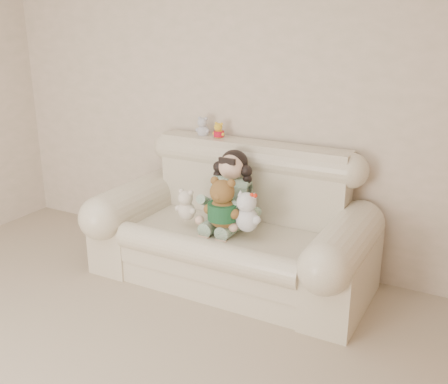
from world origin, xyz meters
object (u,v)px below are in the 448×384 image
cream_teddy (186,202)px  sofa (230,218)px  white_cat (247,208)px  brown_teddy (223,199)px  seated_child (232,188)px

cream_teddy → sofa: bearing=33.4°
sofa → white_cat: (0.20, -0.13, 0.16)m
brown_teddy → white_cat: 0.19m
seated_child → white_cat: seated_child is taller
cream_teddy → white_cat: bearing=8.4°
seated_child → brown_teddy: (0.05, -0.24, 0.00)m
brown_teddy → white_cat: (0.18, 0.03, -0.05)m
sofa → brown_teddy: sofa is taller
brown_teddy → white_cat: brown_teddy is taller
seated_child → brown_teddy: bearing=-86.0°
sofa → white_cat: bearing=-33.1°
sofa → seated_child: 0.22m
white_cat → sofa: bearing=165.9°
white_cat → cream_teddy: (-0.49, -0.02, -0.04)m
brown_teddy → cream_teddy: 0.33m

